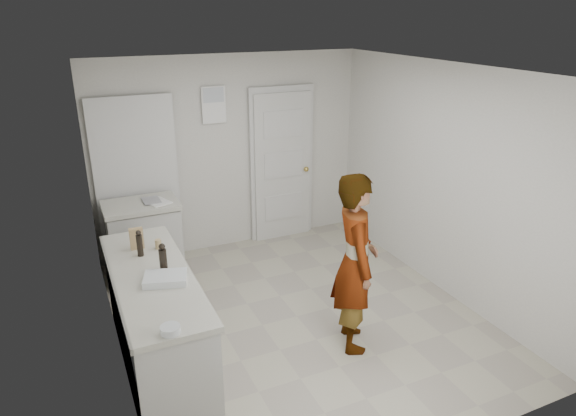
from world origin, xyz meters
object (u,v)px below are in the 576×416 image
person (355,263)px  oil_cruet_b (140,244)px  baking_dish (165,279)px  cake_mix_box (137,239)px  egg_bowl (170,330)px  spice_jar (158,244)px  oil_cruet_a (163,258)px

person → oil_cruet_b: bearing=85.0°
oil_cruet_b → baking_dish: 0.58m
cake_mix_box → egg_bowl: (-0.02, -1.45, -0.07)m
spice_jar → baking_dish: bearing=-96.4°
baking_dish → egg_bowl: 0.73m
cake_mix_box → egg_bowl: size_ratio=1.45×
person → egg_bowl: 1.85m
oil_cruet_a → baking_dish: (-0.03, -0.18, -0.10)m
oil_cruet_b → baking_dish: oil_cruet_b is taller
oil_cruet_b → baking_dish: (0.10, -0.57, -0.09)m
cake_mix_box → spice_jar: (0.18, -0.08, -0.06)m
cake_mix_box → baking_dish: (0.10, -0.73, -0.07)m
baking_dish → spice_jar: bearing=83.6°
person → oil_cruet_a: size_ratio=6.59×
person → oil_cruet_b: 1.94m
cake_mix_box → oil_cruet_b: 0.17m
spice_jar → person: bearing=-29.0°
cake_mix_box → baking_dish: cake_mix_box is taller
person → oil_cruet_b: (-1.76, 0.80, 0.19)m
baking_dish → egg_bowl: bearing=-99.4°
spice_jar → baking_dish: 0.65m
cake_mix_box → spice_jar: cake_mix_box is taller
egg_bowl → cake_mix_box: bearing=89.4°
oil_cruet_b → egg_bowl: (-0.02, -1.29, -0.09)m
cake_mix_box → oil_cruet_a: 0.56m
baking_dish → cake_mix_box: bearing=98.1°
oil_cruet_a → spice_jar: bearing=84.4°
person → egg_bowl: person is taller
oil_cruet_a → oil_cruet_b: size_ratio=1.04×
spice_jar → baking_dish: size_ratio=0.22×
cake_mix_box → oil_cruet_b: oil_cruet_b is taller
cake_mix_box → baking_dish: bearing=-79.3°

